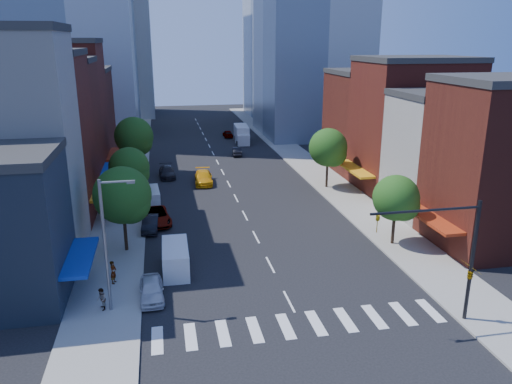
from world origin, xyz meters
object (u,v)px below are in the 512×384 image
at_px(cargo_van_near, 176,259).
at_px(pedestrian_far, 101,299).
at_px(parked_car_rear, 167,172).
at_px(cargo_van_far, 151,198).
at_px(parked_car_third, 157,216).
at_px(pedestrian_near, 113,272).
at_px(traffic_car_oncoming, 237,151).
at_px(box_truck, 242,135).
at_px(parked_car_front, 152,289).
at_px(parked_car_second, 151,223).
at_px(taxi, 203,178).
at_px(traffic_car_far, 228,134).

height_order(cargo_van_near, pedestrian_far, cargo_van_near).
relative_size(parked_car_rear, cargo_van_far, 1.07).
xyz_separation_m(parked_car_third, pedestrian_near, (-3.15, -12.54, 0.29)).
distance_m(parked_car_third, traffic_car_oncoming, 31.13).
xyz_separation_m(parked_car_third, pedestrian_far, (-3.63, -16.33, 0.18)).
relative_size(parked_car_rear, box_truck, 0.65).
distance_m(parked_car_front, parked_car_second, 13.39).
height_order(parked_car_third, cargo_van_far, cargo_van_far).
distance_m(traffic_car_oncoming, pedestrian_near, 43.93).
height_order(parked_car_third, taxi, taxi).
height_order(parked_car_third, pedestrian_far, pedestrian_far).
height_order(parked_car_front, parked_car_third, parked_car_third).
xyz_separation_m(cargo_van_near, pedestrian_near, (-4.58, -1.38, -0.02)).
bearing_deg(cargo_van_near, parked_car_front, -113.70).
bearing_deg(box_truck, parked_car_front, -102.26).
relative_size(parked_car_third, pedestrian_near, 3.02).
relative_size(parked_car_rear, pedestrian_far, 3.17).
bearing_deg(parked_car_second, parked_car_third, 76.61).
bearing_deg(cargo_van_near, parked_car_third, 98.02).
height_order(parked_car_third, pedestrian_near, pedestrian_near).
bearing_deg(parked_car_third, traffic_car_far, 65.35).
bearing_deg(parked_car_second, traffic_car_far, 77.26).
bearing_deg(cargo_van_near, parked_car_second, 102.75).
distance_m(parked_car_second, pedestrian_near, 11.05).
relative_size(parked_car_third, taxi, 0.99).
xyz_separation_m(taxi, traffic_car_oncoming, (6.63, 15.10, -0.13)).
height_order(parked_car_third, box_truck, box_truck).
distance_m(parked_car_third, parked_car_rear, 17.44).
relative_size(parked_car_second, cargo_van_near, 0.84).
bearing_deg(parked_car_second, pedestrian_far, -97.93).
height_order(parked_car_front, traffic_car_oncoming, parked_car_front).
distance_m(parked_car_front, cargo_van_near, 4.44).
bearing_deg(parked_car_front, pedestrian_far, -162.67).
bearing_deg(pedestrian_near, parked_car_third, 4.34).
relative_size(parked_car_third, cargo_van_near, 1.06).
bearing_deg(parked_car_third, traffic_car_oncoming, 58.40).
relative_size(cargo_van_far, pedestrian_near, 2.60).
distance_m(cargo_van_near, traffic_car_oncoming, 41.18).
bearing_deg(traffic_car_far, taxi, 75.46).
distance_m(parked_car_third, cargo_van_near, 11.25).
relative_size(cargo_van_far, pedestrian_far, 2.96).
distance_m(cargo_van_far, pedestrian_far, 22.15).
relative_size(parked_car_third, cargo_van_far, 1.16).
height_order(cargo_van_near, traffic_car_far, cargo_van_near).
relative_size(parked_car_second, box_truck, 0.56).
height_order(parked_car_third, traffic_car_oncoming, parked_car_third).
height_order(parked_car_front, pedestrian_far, pedestrian_far).
relative_size(parked_car_second, parked_car_third, 0.79).
xyz_separation_m(parked_car_rear, traffic_car_oncoming, (11.05, 11.13, -0.05)).
bearing_deg(parked_car_rear, box_truck, 54.29).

